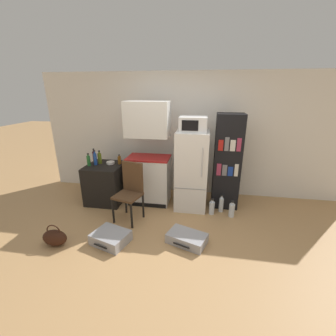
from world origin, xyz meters
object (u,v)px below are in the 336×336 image
kitchen_hutch (149,159)px  bottle_blue_soda (95,159)px  bookshelf (227,162)px  water_bottle_back (221,204)px  refrigerator (192,170)px  side_table (106,183)px  handbag (55,237)px  water_bottle_middle (232,210)px  bottle_wine_dark (94,157)px  suitcase_small_flat (111,238)px  water_bottle_front (212,207)px  chair (131,187)px  bottle_amber_beer (119,160)px  suitcase_large_flat (187,238)px  microwave (193,124)px  bowl (110,163)px  bottle_green_tall (89,161)px  bottle_olive_oil (100,158)px

kitchen_hutch → bottle_blue_soda: size_ratio=6.75×
bookshelf → water_bottle_back: bearing=-103.7°
bottle_blue_soda → water_bottle_back: size_ratio=0.84×
refrigerator → bottle_blue_soda: bearing=-178.3°
side_table → refrigerator: size_ratio=0.52×
handbag → water_bottle_middle: handbag is taller
bottle_blue_soda → bottle_wine_dark: bearing=122.8°
bottle_blue_soda → suitcase_small_flat: size_ratio=0.49×
water_bottle_front → chair: bearing=-166.1°
refrigerator → bottle_blue_soda: 1.86m
side_table → bottle_wine_dark: bottle_wine_dark is taller
kitchen_hutch → bottle_amber_beer: bearing=179.0°
side_table → bookshelf: bookshelf is taller
suitcase_large_flat → water_bottle_front: size_ratio=2.07×
microwave → bowl: (-1.59, 0.05, -0.80)m
bookshelf → side_table: bearing=-175.7°
water_bottle_front → suitcase_small_flat: bearing=-144.3°
suitcase_large_flat → refrigerator: bearing=111.2°
microwave → bottle_amber_beer: microwave is taller
refrigerator → water_bottle_front: bearing=-32.1°
bookshelf → suitcase_large_flat: bearing=-115.7°
suitcase_small_flat → bottle_amber_beer: bearing=121.3°
suitcase_large_flat → bottle_green_tall: bearing=173.1°
side_table → water_bottle_middle: size_ratio=2.45×
handbag → water_bottle_back: size_ratio=1.05×
refrigerator → water_bottle_front: (0.40, -0.25, -0.60)m
bottle_wine_dark → water_bottle_front: bottle_wine_dark is taller
suitcase_large_flat → bowl: bearing=163.9°
bottle_blue_soda → bowl: size_ratio=1.82×
bottle_olive_oil → handbag: (-0.04, -1.54, -0.74)m
water_bottle_back → refrigerator: bearing=166.6°
bookshelf → bottle_green_tall: 2.60m
refrigerator → bottle_wine_dark: size_ratio=5.17×
bowl → handbag: bowl is taller
bottle_amber_beer → bottle_blue_soda: (-0.44, -0.12, 0.04)m
bottle_amber_beer → bottle_wine_dark: size_ratio=0.68×
bottle_amber_beer → water_bottle_middle: 2.30m
bottle_wine_dark → bottle_green_tall: 0.22m
bottle_amber_beer → water_bottle_front: bearing=-10.0°
bottle_blue_soda → bowl: bearing=21.3°
bookshelf → suitcase_large_flat: size_ratio=2.77×
suitcase_large_flat → chair: bearing=171.7°
water_bottle_middle → handbag: bearing=-154.9°
bottle_wine_dark → chair: size_ratio=0.28×
bookshelf → suitcase_small_flat: (-1.71, -1.44, -0.80)m
bottle_green_tall → water_bottle_front: bottle_green_tall is taller
refrigerator → chair: (-0.99, -0.59, -0.15)m
bottle_olive_oil → suitcase_small_flat: 1.73m
suitcase_small_flat → water_bottle_front: water_bottle_front is taller
refrigerator → chair: size_ratio=1.46×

